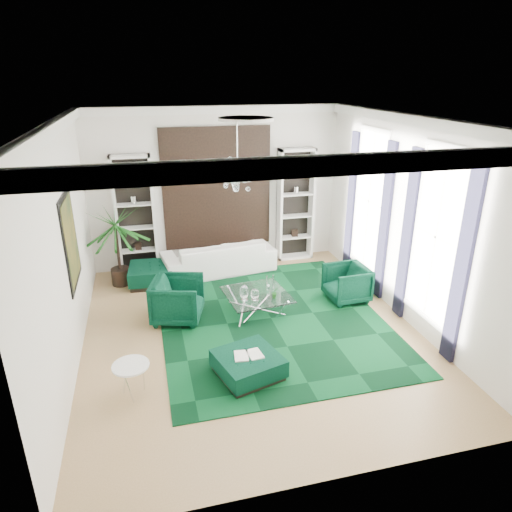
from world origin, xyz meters
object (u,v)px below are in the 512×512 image
object	(u,v)px
sofa	(219,257)
ottoman_front	(248,366)
armchair_right	(347,283)
coffee_table	(257,303)
ottoman_side	(151,275)
armchair_left	(178,300)
palm	(116,237)
side_table	(132,380)

from	to	relation	value
sofa	ottoman_front	world-z (taller)	sofa
armchair_right	coffee_table	xyz separation A→B (m)	(-1.96, -0.08, -0.17)
armchair_right	coffee_table	bearing A→B (deg)	-90.50
coffee_table	ottoman_side	xyz separation A→B (m)	(-1.99, 1.91, 0.01)
ottoman_side	sofa	bearing A→B (deg)	10.32
sofa	ottoman_side	xyz separation A→B (m)	(-1.60, -0.29, -0.17)
armchair_left	coffee_table	xyz separation A→B (m)	(1.54, -0.10, -0.22)
ottoman_front	sofa	bearing A→B (deg)	86.49
ottoman_side	ottoman_front	world-z (taller)	ottoman_side
ottoman_side	armchair_left	bearing A→B (deg)	-76.05
armchair_right	ottoman_front	distance (m)	3.32
armchair_left	palm	size ratio (longest dim) A/B	0.41
coffee_table	ottoman_side	distance (m)	2.76
ottoman_side	ottoman_front	distance (m)	4.11
armchair_left	coffee_table	size ratio (longest dim) A/B	0.78
sofa	coffee_table	world-z (taller)	sofa
ottoman_front	side_table	xyz separation A→B (m)	(-1.76, -0.04, 0.07)
side_table	armchair_right	bearing A→B (deg)	25.66
ottoman_side	palm	size ratio (longest dim) A/B	0.42
armchair_left	side_table	distance (m)	2.29
side_table	armchair_left	bearing A→B (deg)	67.87
armchair_right	palm	xyz separation A→B (m)	(-4.62, 1.96, 0.76)
armchair_left	ottoman_side	xyz separation A→B (m)	(-0.45, 1.81, -0.21)
side_table	sofa	bearing A→B (deg)	64.46
ottoman_front	palm	xyz separation A→B (m)	(-2.01, 4.01, 0.96)
armchair_right	side_table	xyz separation A→B (m)	(-4.36, -2.10, -0.12)
ottoman_front	palm	distance (m)	4.59
side_table	palm	xyz separation A→B (m)	(-0.25, 4.06, 0.88)
side_table	ottoman_side	bearing A→B (deg)	84.01
sofa	side_table	size ratio (longest dim) A/B	4.88
coffee_table	ottoman_side	world-z (taller)	ottoman_side
armchair_left	sofa	bearing A→B (deg)	-12.66
sofa	armchair_right	world-z (taller)	sofa
armchair_right	palm	distance (m)	5.07
ottoman_front	armchair_right	bearing A→B (deg)	38.25
armchair_left	ottoman_side	size ratio (longest dim) A/B	0.98
coffee_table	ottoman_front	world-z (taller)	coffee_table
palm	sofa	bearing A→B (deg)	4.09
armchair_left	palm	bearing A→B (deg)	46.07
sofa	side_table	world-z (taller)	sofa
armchair_left	side_table	xyz separation A→B (m)	(-0.86, -2.12, -0.16)
sofa	ottoman_side	size ratio (longest dim) A/B	2.77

